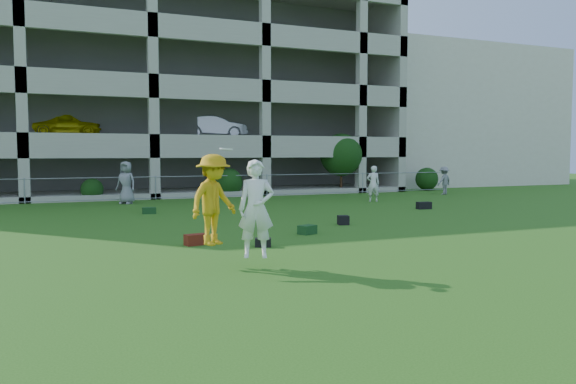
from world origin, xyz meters
name	(u,v)px	position (x,y,z in m)	size (l,w,h in m)	color
ground	(321,275)	(0.00, 0.00, 0.00)	(100.00, 100.00, 0.00)	#235114
stucco_building	(425,120)	(23.00, 28.00, 5.00)	(16.00, 14.00, 10.00)	beige
bystander_c	(126,183)	(-1.65, 17.14, 0.98)	(0.96, 0.63, 1.97)	gray
bystander_e	(373,184)	(9.54, 13.77, 0.87)	(0.63, 0.42, 1.73)	white
bystander_f	(444,181)	(15.73, 16.29, 0.79)	(1.02, 0.59, 1.58)	gray
bag_red_a	(196,240)	(-1.41, 4.41, 0.14)	(0.55, 0.30, 0.28)	#57170F
bag_black_b	(263,242)	(0.09, 3.49, 0.11)	(0.40, 0.25, 0.22)	black
bag_green_c	(307,230)	(2.04, 5.07, 0.13)	(0.50, 0.35, 0.26)	#143815
crate_d	(343,220)	(4.02, 6.57, 0.15)	(0.35, 0.35, 0.30)	black
bag_black_e	(424,205)	(9.60, 9.81, 0.15)	(0.60, 0.30, 0.30)	black
bag_green_g	(149,211)	(-1.35, 12.38, 0.12)	(0.50, 0.30, 0.25)	#133515
frisbee_contest	(227,202)	(-1.47, 1.41, 1.34)	(1.89, 1.40, 2.24)	gold
parking_garage	(131,96)	(0.00, 27.70, 6.01)	(30.00, 14.00, 12.00)	#9E998C
fence	(156,187)	(0.00, 19.00, 0.61)	(36.06, 0.06, 1.20)	gray
shrub_row	(238,168)	(4.59, 19.70, 1.51)	(34.38, 2.52, 3.50)	#163D11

